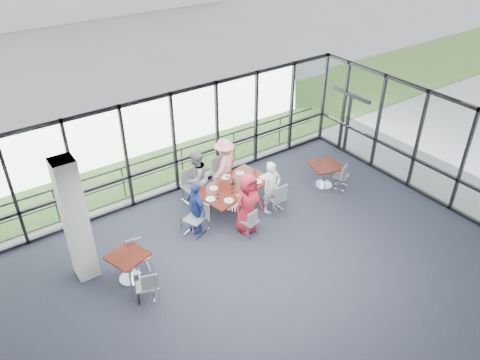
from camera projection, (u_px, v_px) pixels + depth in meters
floor at (280, 284)px, 11.12m from camera, size 12.00×10.00×0.02m
ceiling at (287, 169)px, 9.39m from camera, size 12.00×10.00×0.04m
curtain_wall_back at (174, 144)px, 13.70m from camera, size 12.00×0.10×3.20m
curtain_wall_right at (447, 154)px, 13.16m from camera, size 0.10×10.00×3.20m
exit_door at (347, 124)px, 16.04m from camera, size 0.12×1.60×2.10m
structural_column at (76, 221)px, 10.57m from camera, size 0.50×0.50×3.20m
apron at (115, 131)px, 18.02m from camera, size 80.00×70.00×0.02m
grass_strip at (137, 151)px, 16.62m from camera, size 80.00×5.00×0.01m
guard_rail at (168, 167)px, 14.70m from camera, size 12.00×0.06×0.06m
main_table at (234, 189)px, 13.40m from camera, size 2.43×1.66×0.75m
side_table_left at (128, 259)px, 10.93m from camera, size 1.03×1.03×0.75m
side_table_right at (325, 168)px, 14.40m from camera, size 1.11×1.11×0.75m
diner_near_left at (248, 203)px, 12.39m from camera, size 0.89×0.60×1.76m
diner_near_right at (272, 188)px, 13.18m from camera, size 0.60×0.45×1.59m
diner_far_left at (196, 178)px, 13.49m from camera, size 0.98×0.84×1.73m
diner_far_right at (225, 165)px, 14.13m from camera, size 1.24×1.00×1.70m
diner_end at (196, 208)px, 12.46m from camera, size 0.48×0.87×1.49m
chair_main_nl at (250, 221)px, 12.50m from camera, size 0.48×0.48×0.82m
chair_main_nr at (276, 198)px, 13.32m from camera, size 0.48×0.48×0.94m
chair_main_fl at (191, 187)px, 13.76m from camera, size 0.52×0.52×0.97m
chair_main_fr at (220, 173)px, 14.44m from camera, size 0.51×0.51×0.94m
chair_main_end at (194, 219)px, 12.46m from camera, size 0.63×0.63×0.98m
chair_spare_la at (145, 286)px, 10.50m from camera, size 0.51×0.51×0.80m
chair_spare_lb at (140, 256)px, 11.33m from camera, size 0.48×0.48×0.82m
chair_spare_r at (341, 176)px, 14.42m from camera, size 0.54×0.54×0.84m
plate_nl at (229, 200)px, 12.71m from camera, size 0.26×0.26×0.01m
plate_nr at (258, 181)px, 13.53m from camera, size 0.26×0.26×0.01m
plate_fl at (214, 188)px, 13.23m from camera, size 0.24×0.24×0.01m
plate_fr at (240, 173)px, 13.91m from camera, size 0.25×0.25×0.01m
plate_end at (210, 199)px, 12.77m from camera, size 0.26×0.26×0.01m
tumbler_a at (233, 190)px, 13.00m from camera, size 0.07×0.07×0.15m
tumbler_b at (246, 181)px, 13.40m from camera, size 0.07×0.07×0.14m
tumbler_c at (228, 179)px, 13.53m from camera, size 0.07×0.07×0.14m
tumbler_d at (218, 196)px, 12.77m from camera, size 0.07×0.07×0.13m
menu_a at (243, 195)px, 12.95m from camera, size 0.34×0.26×0.00m
menu_b at (265, 176)px, 13.76m from camera, size 0.34×0.26×0.00m
menu_c at (226, 177)px, 13.74m from camera, size 0.38×0.35×0.00m
condiment_caddy at (233, 184)px, 13.40m from camera, size 0.10×0.07×0.04m
ketchup_bottle at (233, 180)px, 13.41m from camera, size 0.06×0.06×0.18m
green_bottle at (235, 181)px, 13.36m from camera, size 0.05×0.05×0.20m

